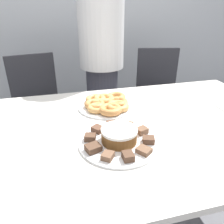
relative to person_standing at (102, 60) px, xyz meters
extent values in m
plane|color=slate|center=(-0.11, -0.88, -0.87)|extent=(12.00, 12.00, 0.00)
cube|color=#B2B7BC|center=(-0.11, 0.76, 0.43)|extent=(8.00, 0.05, 2.60)
cube|color=silver|center=(-0.11, -0.88, -0.15)|extent=(1.97, 1.07, 0.03)
cylinder|color=silver|center=(0.82, -0.40, -0.52)|extent=(0.06, 0.06, 0.70)
cylinder|color=#383842|center=(0.00, 0.00, -0.46)|extent=(0.27, 0.27, 0.81)
cylinder|color=silver|center=(0.00, 0.00, 0.26)|extent=(0.36, 0.36, 0.64)
cylinder|color=black|center=(-0.54, -0.04, -0.86)|extent=(0.44, 0.44, 0.01)
cylinder|color=#262626|center=(-0.54, -0.04, -0.64)|extent=(0.06, 0.06, 0.43)
cube|color=#2D2D33|center=(-0.54, -0.04, -0.40)|extent=(0.52, 0.52, 0.04)
cube|color=#2D2D33|center=(-0.59, 0.17, -0.17)|extent=(0.39, 0.11, 0.42)
cylinder|color=black|center=(0.54, -0.04, -0.86)|extent=(0.44, 0.44, 0.01)
cylinder|color=#262626|center=(0.54, -0.04, -0.64)|extent=(0.06, 0.06, 0.43)
cube|color=#2D2D33|center=(0.54, -0.04, -0.40)|extent=(0.53, 0.53, 0.04)
cube|color=#2D2D33|center=(0.59, 0.16, -0.17)|extent=(0.39, 0.12, 0.42)
cylinder|color=white|center=(-0.14, -1.01, -0.13)|extent=(0.36, 0.36, 0.01)
cylinder|color=white|center=(-0.10, -0.63, -0.13)|extent=(0.33, 0.33, 0.01)
cylinder|color=brown|center=(-0.14, -1.01, -0.10)|extent=(0.16, 0.16, 0.05)
cylinder|color=white|center=(-0.14, -1.01, -0.07)|extent=(0.16, 0.16, 0.01)
cube|color=brown|center=(-0.02, -0.97, -0.11)|extent=(0.06, 0.05, 0.03)
cube|color=brown|center=(-0.06, -0.91, -0.11)|extent=(0.06, 0.06, 0.03)
cube|color=brown|center=(-0.14, -0.89, -0.11)|extent=(0.05, 0.05, 0.03)
cube|color=brown|center=(-0.21, -0.91, -0.11)|extent=(0.07, 0.07, 0.03)
cube|color=#513828|center=(-0.26, -0.97, -0.11)|extent=(0.06, 0.05, 0.03)
cube|color=#513828|center=(-0.26, -1.05, -0.11)|extent=(0.07, 0.07, 0.03)
cube|color=brown|center=(-0.21, -1.12, -0.11)|extent=(0.06, 0.06, 0.02)
cube|color=#513828|center=(-0.14, -1.14, -0.11)|extent=(0.04, 0.05, 0.03)
cube|color=brown|center=(-0.06, -1.12, -0.12)|extent=(0.07, 0.07, 0.02)
cube|color=#513828|center=(-0.02, -1.05, -0.11)|extent=(0.06, 0.06, 0.03)
torus|color=#D18E4C|center=(-0.10, -0.63, -0.11)|extent=(0.11, 0.11, 0.03)
torus|color=tan|center=(-0.11, -0.57, -0.11)|extent=(0.13, 0.13, 0.04)
torus|color=tan|center=(-0.16, -0.56, -0.11)|extent=(0.13, 0.13, 0.03)
torus|color=#C68447|center=(-0.18, -0.63, -0.11)|extent=(0.12, 0.12, 0.03)
torus|color=tan|center=(-0.17, -0.69, -0.11)|extent=(0.11, 0.11, 0.03)
torus|color=#C68447|center=(-0.10, -0.73, -0.11)|extent=(0.13, 0.13, 0.04)
torus|color=tan|center=(-0.06, -0.70, -0.11)|extent=(0.13, 0.13, 0.04)
torus|color=#C68447|center=(-0.04, -0.64, -0.11)|extent=(0.13, 0.13, 0.04)
torus|color=#D18E4C|center=(-0.03, -0.56, -0.11)|extent=(0.12, 0.12, 0.04)
camera|label=1|loc=(-0.37, -1.78, 0.42)|focal=35.00mm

